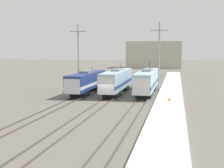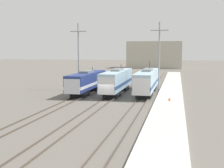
{
  "view_description": "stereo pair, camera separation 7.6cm",
  "coord_description": "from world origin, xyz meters",
  "px_view_note": "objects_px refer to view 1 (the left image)",
  "views": [
    {
      "loc": [
        10.22,
        -44.76,
        7.5
      ],
      "look_at": [
        0.62,
        1.4,
        2.42
      ],
      "focal_mm": 50.0,
      "sensor_mm": 36.0,
      "label": 1
    },
    {
      "loc": [
        10.3,
        -44.74,
        7.5
      ],
      "look_at": [
        0.62,
        1.4,
        2.42
      ],
      "focal_mm": 50.0,
      "sensor_mm": 36.0,
      "label": 2
    }
  ],
  "objects_px": {
    "locomotive_center": "(116,81)",
    "catenary_tower_right": "(159,55)",
    "catenary_tower_left": "(78,55)",
    "locomotive_far_right": "(147,81)",
    "locomotive_far_left": "(86,82)",
    "traffic_cone": "(169,99)"
  },
  "relations": [
    {
      "from": "catenary_tower_left",
      "to": "traffic_cone",
      "type": "bearing_deg",
      "value": -34.58
    },
    {
      "from": "locomotive_center",
      "to": "locomotive_far_right",
      "type": "distance_m",
      "value": 5.33
    },
    {
      "from": "locomotive_center",
      "to": "catenary_tower_right",
      "type": "height_order",
      "value": "catenary_tower_right"
    },
    {
      "from": "locomotive_center",
      "to": "catenary_tower_left",
      "type": "relative_size",
      "value": 1.39
    },
    {
      "from": "catenary_tower_left",
      "to": "catenary_tower_right",
      "type": "relative_size",
      "value": 1.0
    },
    {
      "from": "locomotive_far_right",
      "to": "locomotive_center",
      "type": "bearing_deg",
      "value": -166.9
    },
    {
      "from": "locomotive_far_left",
      "to": "locomotive_center",
      "type": "height_order",
      "value": "locomotive_center"
    },
    {
      "from": "locomotive_far_right",
      "to": "catenary_tower_left",
      "type": "distance_m",
      "value": 14.1
    },
    {
      "from": "locomotive_far_left",
      "to": "catenary_tower_left",
      "type": "relative_size",
      "value": 1.3
    },
    {
      "from": "traffic_cone",
      "to": "catenary_tower_right",
      "type": "bearing_deg",
      "value": 100.58
    },
    {
      "from": "locomotive_center",
      "to": "catenary_tower_right",
      "type": "xyz_separation_m",
      "value": [
        7.08,
        3.44,
        4.45
      ]
    },
    {
      "from": "catenary_tower_left",
      "to": "locomotive_far_left",
      "type": "bearing_deg",
      "value": -57.55
    },
    {
      "from": "catenary_tower_right",
      "to": "traffic_cone",
      "type": "distance_m",
      "value": 13.54
    },
    {
      "from": "locomotive_center",
      "to": "catenary_tower_left",
      "type": "xyz_separation_m",
      "value": [
        -7.99,
        3.44,
        4.45
      ]
    },
    {
      "from": "locomotive_far_left",
      "to": "locomotive_center",
      "type": "distance_m",
      "value": 5.28
    },
    {
      "from": "catenary_tower_right",
      "to": "locomotive_far_right",
      "type": "bearing_deg",
      "value": -130.28
    },
    {
      "from": "traffic_cone",
      "to": "locomotive_center",
      "type": "bearing_deg",
      "value": 137.65
    },
    {
      "from": "locomotive_far_right",
      "to": "catenary_tower_left",
      "type": "xyz_separation_m",
      "value": [
        -13.18,
        2.23,
        4.47
      ]
    },
    {
      "from": "locomotive_far_left",
      "to": "locomotive_far_right",
      "type": "relative_size",
      "value": 0.83
    },
    {
      "from": "locomotive_far_right",
      "to": "traffic_cone",
      "type": "height_order",
      "value": "locomotive_far_right"
    },
    {
      "from": "locomotive_far_right",
      "to": "locomotive_far_left",
      "type": "bearing_deg",
      "value": -168.21
    },
    {
      "from": "locomotive_far_left",
      "to": "traffic_cone",
      "type": "distance_m",
      "value": 16.4
    }
  ]
}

